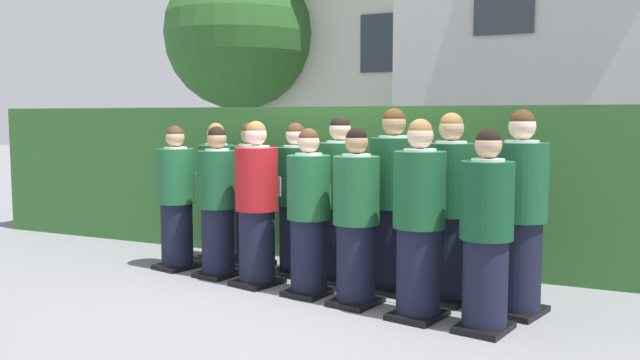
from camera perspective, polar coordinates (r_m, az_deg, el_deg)
ground_plane at (r=6.28m, az=-1.16°, el=-9.82°), size 60.00×60.00×0.00m
student_front_row_0 at (r=7.35m, az=-12.28°, el=-1.78°), size 0.45×0.53×1.56m
student_front_row_1 at (r=6.91m, az=-8.81°, el=-2.19°), size 0.42×0.49×1.56m
student_in_red_blazer at (r=6.50m, az=-5.48°, el=-2.38°), size 0.47×0.55×1.62m
student_front_row_3 at (r=6.12m, az=-0.98°, el=-3.15°), size 0.41×0.52×1.55m
student_front_row_4 at (r=5.80m, az=3.13°, el=-3.58°), size 0.44×0.50×1.57m
student_front_row_5 at (r=5.46m, az=8.53°, el=-3.80°), size 0.47×0.55×1.64m
student_front_row_6 at (r=5.24m, az=14.13°, el=-4.69°), size 0.44×0.51×1.57m
student_rear_row_0 at (r=7.72m, az=-8.89°, el=-1.29°), size 0.46×0.52×1.59m
student_rear_row_1 at (r=7.33m, az=-6.00°, el=-1.58°), size 0.45×0.52×1.59m
student_rear_row_2 at (r=6.95m, az=-2.10°, el=-1.94°), size 0.46×0.53×1.59m
student_rear_row_3 at (r=6.59m, az=1.72°, el=-2.04°), size 0.48×0.57×1.67m
student_rear_row_4 at (r=6.29m, az=6.33°, el=-2.12°), size 0.51×0.58×1.74m
student_rear_row_5 at (r=6.00m, az=11.13°, el=-2.76°), size 0.51×0.57×1.69m
student_rear_row_6 at (r=5.76m, az=16.83°, el=-3.12°), size 0.51×0.58×1.72m
hedge at (r=7.66m, az=4.53°, el=-0.31°), size 11.04×0.70×1.77m
school_building_main at (r=14.82m, az=3.46°, el=11.82°), size 5.33×3.42×6.42m
oak_tree_left at (r=13.91m, az=-7.01°, el=12.30°), size 3.04×3.04×4.84m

